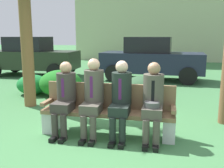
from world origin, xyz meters
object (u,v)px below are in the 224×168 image
park_bench (108,111)px  shrub_far_lawn (61,83)px  seated_man_centerleft (93,94)px  shrub_mid_lawn (33,85)px  parked_car_near (32,56)px  parked_car_far (151,59)px  shrub_near_bench (142,89)px  seated_man_centerright (121,96)px  seated_man_leftmost (65,94)px  seated_man_rightmost (153,98)px

park_bench → shrub_far_lawn: park_bench is taller
seated_man_centerleft → shrub_far_lawn: seated_man_centerleft is taller
shrub_mid_lawn → parked_car_near: parked_car_near is taller
shrub_mid_lawn → parked_car_far: parked_car_far is taller
shrub_near_bench → shrub_mid_lawn: bearing=175.0°
shrub_far_lawn → seated_man_centerright: bearing=-50.3°
seated_man_leftmost → seated_man_centerleft: (0.51, 0.01, 0.03)m
shrub_mid_lawn → parked_car_far: 4.69m
parked_car_far → seated_man_centerright: bearing=-91.6°
seated_man_leftmost → shrub_mid_lawn: bearing=127.9°
seated_man_centerright → parked_car_near: bearing=129.3°
park_bench → seated_man_rightmost: 0.84m
seated_man_rightmost → parked_car_far: parked_car_far is taller
shrub_mid_lawn → seated_man_rightmost: bearing=-36.9°
park_bench → parked_car_far: 5.94m
park_bench → seated_man_leftmost: seated_man_leftmost is taller
seated_man_rightmost → seated_man_centerleft: bearing=179.5°
park_bench → shrub_mid_lawn: size_ratio=2.46×
seated_man_rightmost → parked_car_near: parked_car_near is taller
parked_car_far → seated_man_rightmost: bearing=-86.5°
shrub_mid_lawn → seated_man_centerleft: bearing=-46.0°
shrub_mid_lawn → shrub_far_lawn: 0.94m
seated_man_rightmost → parked_car_far: (-0.37, 6.04, 0.11)m
parked_car_near → shrub_near_bench: bearing=-35.3°
seated_man_centerright → shrub_far_lawn: 3.49m
park_bench → parked_car_far: (0.41, 5.91, 0.40)m
seated_man_rightmost → shrub_near_bench: (-0.39, 2.48, -0.38)m
shrub_near_bench → parked_car_near: bearing=144.7°
park_bench → parked_car_near: (-4.75, 5.99, 0.40)m
park_bench → parked_car_far: parked_car_far is taller
park_bench → seated_man_leftmost: bearing=-170.1°
shrub_near_bench → parked_car_near: size_ratio=0.28×
seated_man_centerright → parked_car_near: (-5.00, 6.11, 0.10)m
seated_man_leftmost → parked_car_near: 7.31m
parked_car_near → parked_car_far: size_ratio=0.98×
seated_man_centerleft → shrub_far_lawn: 3.20m
parked_car_near → shrub_mid_lawn: bearing=-61.1°
park_bench → seated_man_rightmost: size_ratio=1.76×
seated_man_rightmost → shrub_far_lawn: 3.85m
seated_man_centerright → shrub_mid_lawn: size_ratio=1.41×
seated_man_centerleft → shrub_near_bench: bearing=75.8°
shrub_near_bench → shrub_mid_lawn: size_ratio=1.18×
seated_man_centerright → seated_man_rightmost: (0.53, -0.01, -0.01)m
seated_man_leftmost → parked_car_far: (1.16, 6.04, 0.12)m
seated_man_leftmost → parked_car_near: parked_car_near is taller
shrub_mid_lawn → park_bench: bearing=-42.2°
seated_man_centerleft → seated_man_rightmost: bearing=-0.5°
shrub_mid_lawn → parked_car_far: size_ratio=0.24×
seated_man_leftmost → shrub_far_lawn: seated_man_leftmost is taller
seated_man_centerright → shrub_far_lawn: bearing=129.7°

